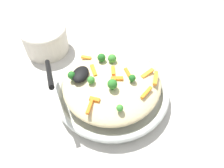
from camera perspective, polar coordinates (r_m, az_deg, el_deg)
The scene contains 22 objects.
ground_plane at distance 0.64m, azimuth -0.00°, elevation -3.29°, with size 2.40×2.40×0.00m, color beige.
serving_bowl at distance 0.62m, azimuth -0.00°, elevation -2.01°, with size 0.31×0.31×0.04m.
pasta_mound at distance 0.59m, azimuth -0.00°, elevation 0.51°, with size 0.27×0.26×0.06m, color beige.
carrot_piece_0 at distance 0.58m, azimuth -4.82°, elevation 3.12°, with size 0.04×0.01×0.01m, color orange.
carrot_piece_1 at distance 0.56m, azimuth 1.26°, elevation 1.40°, with size 0.03×0.01×0.01m, color orange.
carrot_piece_2 at distance 0.58m, azimuth 10.96°, elevation 1.47°, with size 0.04×0.01×0.01m, color orange.
carrot_piece_3 at distance 0.57m, azimuth 0.13°, elevation 3.36°, with size 0.03×0.01×0.01m, color orange.
carrot_piece_4 at distance 0.53m, azimuth -4.40°, elevation -3.96°, with size 0.02×0.01×0.01m, color orange.
carrot_piece_5 at distance 0.57m, azimuth 3.92°, elevation 2.91°, with size 0.03×0.01×0.01m, color orange.
carrot_piece_6 at distance 0.58m, azimuth 8.94°, elevation 2.69°, with size 0.04×0.01×0.01m, color orange.
carrot_piece_7 at distance 0.54m, azimuth 8.70°, elevation -2.16°, with size 0.04×0.01×0.01m, color orange.
carrot_piece_8 at distance 0.62m, azimuth -6.55°, elevation 6.67°, with size 0.03×0.01×0.01m, color orange.
carrot_piece_9 at distance 0.52m, azimuth -5.68°, elevation -5.75°, with size 0.04×0.01×0.01m, color orange.
broccoli_floret_0 at distance 0.50m, azimuth 1.98°, elevation -6.11°, with size 0.02×0.02×0.02m.
broccoli_floret_1 at distance 0.60m, azimuth -2.69°, elevation 6.66°, with size 0.02×0.02×0.03m.
broccoli_floret_2 at distance 0.59m, azimuth 0.03°, elevation 6.45°, with size 0.02×0.02×0.03m.
broccoli_floret_3 at distance 0.53m, azimuth 0.09°, elevation -0.06°, with size 0.02×0.02×0.03m.
broccoli_floret_4 at distance 0.55m, azimuth 5.13°, elevation 1.50°, with size 0.02×0.02×0.02m.
broccoli_floret_5 at distance 0.55m, azimuth -5.32°, elevation 1.00°, with size 0.02×0.02×0.02m.
broccoli_floret_6 at distance 0.57m, azimuth -10.21°, elevation 2.18°, with size 0.02×0.02×0.03m.
serving_spoon at distance 0.56m, azimuth -10.63°, elevation 2.56°, with size 0.13×0.13×0.07m.
companion_bowl at distance 0.78m, azimuth -16.59°, elevation 11.09°, with size 0.15×0.15×0.09m.
Camera 1 is at (-0.36, -0.11, 0.52)m, focal length 36.13 mm.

